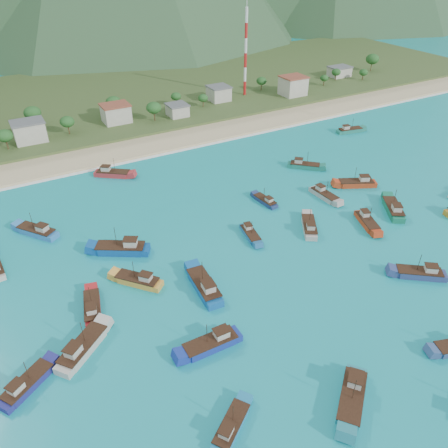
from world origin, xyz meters
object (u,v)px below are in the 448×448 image
boat_8 (357,184)px  boat_32 (304,166)px  boat_16 (212,344)px  boat_20 (122,249)px  radio_tower (246,53)px  boat_9 (265,201)px  boat_12 (350,131)px  boat_21 (138,281)px  boat_4 (352,397)px  boat_17 (309,227)px  boat_25 (367,222)px  boat_3 (420,274)px  boat_5 (231,427)px  boat_14 (83,348)px  boat_0 (250,234)px  boat_13 (113,174)px  boat_1 (204,287)px  boat_19 (324,195)px  boat_7 (92,308)px  boat_31 (37,232)px  boat_28 (393,209)px  boat_23 (27,385)px

boat_8 → boat_32: bearing=45.5°
boat_16 → boat_20: 35.26m
radio_tower → boat_9: 95.17m
boat_9 → boat_12: boat_12 is taller
boat_9 → boat_21: boat_21 is taller
boat_4 → boat_17: bearing=-70.0°
boat_12 → boat_25: boat_12 is taller
boat_3 → boat_25: 21.18m
boat_3 → boat_5: boat_3 is taller
radio_tower → boat_3: bearing=-104.5°
boat_25 → boat_14: bearing=24.8°
radio_tower → boat_5: radio_tower is taller
boat_0 → boat_32: 42.16m
boat_9 → boat_13: size_ratio=0.79×
boat_1 → boat_19: size_ratio=1.24×
boat_0 → boat_3: (23.75, -30.64, 0.21)m
boat_12 → boat_19: (-40.28, -33.25, -0.01)m
boat_16 → boat_1: bearing=-21.7°
boat_12 → boat_25: 63.42m
boat_7 → boat_19: bearing=23.5°
boat_14 → boat_17: bearing=61.5°
boat_5 → boat_9: (41.29, 52.66, -0.09)m
boat_14 → boat_31: (-0.55, 41.94, -0.05)m
boat_5 → boat_3: bearing=66.1°
boat_8 → boat_28: (-1.80, -15.56, 0.02)m
boat_23 → boat_16: bearing=42.3°
boat_13 → boat_7: bearing=15.5°
boat_19 → boat_17: bearing=35.7°
boat_3 → boat_12: bearing=4.5°
boat_1 → boat_23: bearing=-164.8°
boat_7 → boat_5: bearing=-58.8°
boat_21 → boat_0: bearing=-34.9°
boat_17 → boat_19: size_ratio=1.02×
boat_13 → boat_17: boat_13 is taller
radio_tower → boat_17: size_ratio=3.54×
boat_28 → boat_1: bearing=-144.8°
boat_17 → boat_28: bearing=22.2°
radio_tower → boat_9: bearing=-118.0°
boat_8 → boat_21: size_ratio=1.17×
boat_25 → boat_31: boat_31 is taller
boat_13 → boat_17: size_ratio=1.05×
boat_28 → boat_9: bearing=175.1°
boat_8 → boat_12: (27.64, 32.72, -0.12)m
boat_16 → boat_31: boat_16 is taller
boat_4 → boat_17: boat_4 is taller
boat_8 → boat_16: boat_8 is taller
boat_7 → boat_31: size_ratio=0.97×
boat_0 → boat_1: (-18.67, -11.89, 0.38)m
boat_17 → boat_31: boat_31 is taller
boat_23 → boat_9: bearing=80.2°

